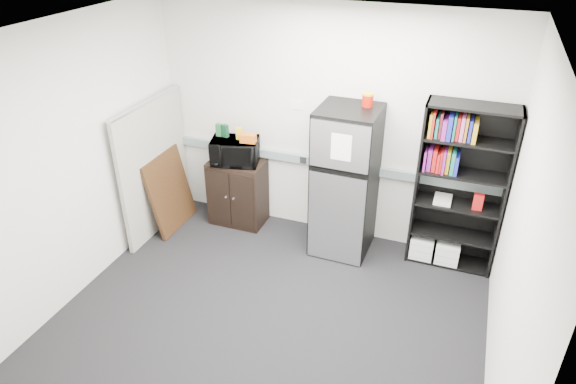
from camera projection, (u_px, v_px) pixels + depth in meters
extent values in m
plane|color=black|center=(269.00, 318.00, 5.01)|extent=(4.00, 4.00, 0.00)
cube|color=silver|center=(326.00, 126.00, 5.78)|extent=(4.00, 0.02, 2.70)
cube|color=silver|center=(520.00, 246.00, 3.74)|extent=(0.02, 3.50, 2.70)
cube|color=silver|center=(76.00, 162.00, 4.96)|extent=(0.02, 3.50, 2.70)
cube|color=white|center=(263.00, 36.00, 3.69)|extent=(4.00, 3.50, 0.02)
cube|color=gray|center=(324.00, 163.00, 5.97)|extent=(3.92, 0.05, 0.10)
cube|color=white|center=(297.00, 105.00, 5.78)|extent=(0.14, 0.00, 0.10)
cube|color=black|center=(417.00, 182.00, 5.50)|extent=(0.02, 0.34, 1.85)
cube|color=black|center=(504.00, 197.00, 5.23)|extent=(0.02, 0.34, 1.85)
cube|color=black|center=(461.00, 183.00, 5.49)|extent=(0.90, 0.02, 1.85)
cube|color=black|center=(475.00, 106.00, 4.91)|extent=(0.90, 0.34, 0.02)
cube|color=black|center=(447.00, 259.00, 5.80)|extent=(0.85, 0.32, 0.03)
cube|color=black|center=(451.00, 234.00, 5.63)|extent=(0.85, 0.32, 0.03)
cube|color=black|center=(457.00, 205.00, 5.45)|extent=(0.85, 0.32, 0.02)
cube|color=black|center=(463.00, 174.00, 5.27)|extent=(0.85, 0.32, 0.02)
cube|color=black|center=(469.00, 141.00, 5.09)|extent=(0.85, 0.32, 0.02)
cube|color=silver|center=(422.00, 245.00, 5.82)|extent=(0.25, 0.30, 0.25)
cube|color=silver|center=(448.00, 250.00, 5.73)|extent=(0.25, 0.30, 0.25)
cube|color=gray|center=(155.00, 168.00, 6.08)|extent=(0.05, 1.30, 1.60)
cube|color=#B2B2B7|center=(146.00, 102.00, 5.69)|extent=(0.06, 1.30, 0.02)
cube|color=black|center=(238.00, 192.00, 6.35)|extent=(0.66, 0.41, 0.83)
cube|color=black|center=(219.00, 198.00, 6.23)|extent=(0.31, 0.01, 0.73)
cube|color=black|center=(242.00, 203.00, 6.13)|extent=(0.31, 0.01, 0.73)
cylinder|color=#B2B2B7|center=(226.00, 197.00, 6.16)|extent=(0.02, 0.02, 0.02)
cylinder|color=#B2B2B7|center=(233.00, 199.00, 6.13)|extent=(0.02, 0.02, 0.02)
imported|color=black|center=(235.00, 151.00, 6.06)|extent=(0.63, 0.50, 0.30)
cube|color=#175226|center=(219.00, 130.00, 6.04)|extent=(0.07, 0.05, 0.15)
cube|color=#0B341E|center=(225.00, 131.00, 6.02)|extent=(0.08, 0.07, 0.15)
cube|color=gold|center=(239.00, 133.00, 5.96)|extent=(0.08, 0.07, 0.14)
cube|color=#C65B13|center=(248.00, 138.00, 5.89)|extent=(0.19, 0.13, 0.10)
cube|color=black|center=(345.00, 183.00, 5.66)|extent=(0.65, 0.65, 1.69)
cube|color=#BCBDC2|center=(339.00, 147.00, 5.11)|extent=(0.62, 0.03, 0.51)
cube|color=#BCBDC2|center=(336.00, 220.00, 5.53)|extent=(0.62, 0.03, 1.08)
cube|color=black|center=(338.00, 173.00, 5.24)|extent=(0.62, 0.02, 0.03)
cube|color=white|center=(341.00, 148.00, 5.09)|extent=(0.21, 0.01, 0.28)
cube|color=black|center=(350.00, 109.00, 5.24)|extent=(0.65, 0.65, 0.02)
cylinder|color=#A51307|center=(368.00, 100.00, 5.25)|extent=(0.12, 0.12, 0.14)
cylinder|color=gold|center=(368.00, 92.00, 5.22)|extent=(0.12, 0.12, 0.02)
cube|color=black|center=(170.00, 191.00, 6.25)|extent=(0.24, 0.74, 0.94)
cube|color=silver|center=(172.00, 192.00, 6.24)|extent=(0.17, 0.63, 0.79)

